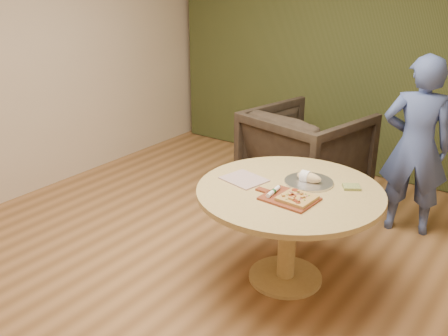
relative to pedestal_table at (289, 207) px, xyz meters
name	(u,v)px	position (x,y,z in m)	size (l,w,h in m)	color
room_shell	(196,103)	(-0.48, -0.45, 0.79)	(5.04, 6.04, 2.84)	#9C6A3E
curtain	(364,49)	(-0.48, 2.45, 0.79)	(4.80, 0.14, 2.78)	#2C3317
pedestal_table	(289,207)	(0.00, 0.00, 0.00)	(1.33, 1.33, 0.75)	tan
pizza_paddle	(288,198)	(0.07, -0.16, 0.15)	(0.45, 0.30, 0.01)	brown
flatbread_pizza	(297,198)	(0.14, -0.16, 0.17)	(0.23, 0.23, 0.04)	tan
cutlery_roll	(273,191)	(-0.04, -0.16, 0.17)	(0.05, 0.20, 0.03)	white
newspaper	(244,179)	(-0.35, -0.06, 0.15)	(0.30, 0.25, 0.01)	silver
serving_tray	(309,182)	(0.06, 0.18, 0.15)	(0.36, 0.36, 0.02)	silver
bread_roll	(308,177)	(0.05, 0.18, 0.18)	(0.19, 0.09, 0.09)	#E1C389
green_packet	(352,187)	(0.35, 0.27, 0.15)	(0.12, 0.10, 0.02)	olive
armchair	(306,151)	(-0.56, 1.37, -0.09)	(1.01, 0.95, 1.04)	black
person_standing	(416,147)	(0.49, 1.33, 0.18)	(0.58, 0.38, 1.58)	#445798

